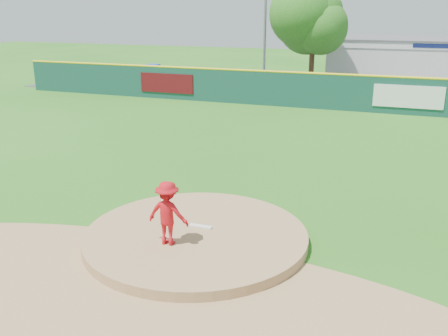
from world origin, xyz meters
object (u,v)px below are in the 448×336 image
(pool_building_grp, at_px, (432,60))
(playground_slide, at_px, (153,73))
(deciduous_tree, at_px, (314,23))
(light_pole_left, at_px, (266,0))
(van, at_px, (389,92))
(pitcher, at_px, (168,213))

(pool_building_grp, relative_size, playground_slide, 6.16)
(pool_building_grp, xyz_separation_m, deciduous_tree, (-8.00, -6.99, 2.89))
(deciduous_tree, distance_m, light_pole_left, 4.72)
(van, bearing_deg, playground_slide, 96.71)
(pitcher, relative_size, van, 0.29)
(playground_slide, height_order, light_pole_left, light_pole_left)
(pool_building_grp, height_order, playground_slide, pool_building_grp)
(playground_slide, bearing_deg, deciduous_tree, 3.16)
(pitcher, xyz_separation_m, van, (3.82, 21.52, -0.27))
(van, distance_m, pool_building_grp, 11.58)
(van, relative_size, light_pole_left, 0.47)
(van, xyz_separation_m, pool_building_grp, (2.53, 11.27, 0.92))
(pool_building_grp, bearing_deg, playground_slide, -159.19)
(pitcher, distance_m, pool_building_grp, 33.40)
(van, bearing_deg, deciduous_tree, 70.26)
(light_pole_left, bearing_deg, pool_building_grp, 22.60)
(deciduous_tree, bearing_deg, light_pole_left, 153.43)
(pool_building_grp, height_order, deciduous_tree, deciduous_tree)
(deciduous_tree, bearing_deg, pool_building_grp, 41.16)
(pool_building_grp, bearing_deg, pitcher, -100.96)
(van, height_order, deciduous_tree, deciduous_tree)
(pitcher, relative_size, pool_building_grp, 0.10)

